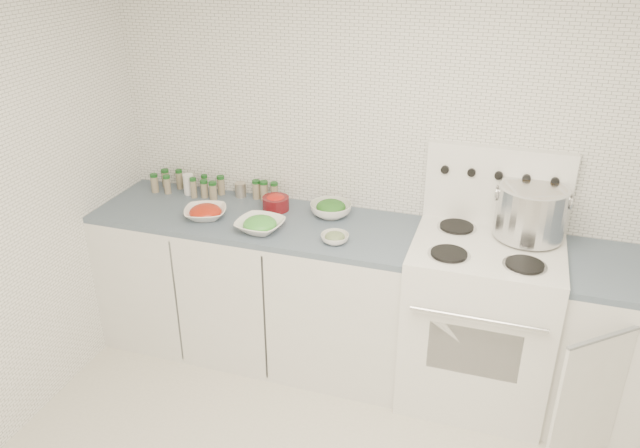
{
  "coord_description": "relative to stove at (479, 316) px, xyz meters",
  "views": [
    {
      "loc": [
        0.52,
        -1.76,
        2.41
      ],
      "look_at": [
        -0.41,
        1.14,
        0.94
      ],
      "focal_mm": 35.0,
      "sensor_mm": 36.0,
      "label": 1
    }
  ],
  "objects": [
    {
      "name": "spice_cluster",
      "position": [
        -1.7,
        0.22,
        0.46
      ],
      "size": [
        0.81,
        0.15,
        0.13
      ],
      "color": "gray",
      "rests_on": "counter_left"
    },
    {
      "name": "counter_left",
      "position": [
        -1.3,
        0.0,
        -0.05
      ],
      "size": [
        1.85,
        0.62,
        0.9
      ],
      "color": "white",
      "rests_on": "ground"
    },
    {
      "name": "bowl_snowpea",
      "position": [
        -1.2,
        -0.15,
        0.44
      ],
      "size": [
        0.28,
        0.28,
        0.08
      ],
      "color": "white",
      "rests_on": "counter_left"
    },
    {
      "name": "stock_pot",
      "position": [
        0.18,
        0.14,
        0.6
      ],
      "size": [
        0.37,
        0.35,
        0.27
      ],
      "rotation": [
        0.0,
        0.0,
        -0.19
      ],
      "color": "silver",
      "rests_on": "stove"
    },
    {
      "name": "salt_canister",
      "position": [
        -1.82,
        0.19,
        0.47
      ],
      "size": [
        0.08,
        0.08,
        0.13
      ],
      "primitive_type": "cylinder",
      "rotation": [
        0.0,
        0.0,
        0.41
      ],
      "color": "white",
      "rests_on": "counter_left"
    },
    {
      "name": "bowl_tomato",
      "position": [
        -1.56,
        -0.09,
        0.44
      ],
      "size": [
        0.3,
        0.3,
        0.08
      ],
      "color": "white",
      "rests_on": "counter_left"
    },
    {
      "name": "bowl_zucchini",
      "position": [
        -0.77,
        -0.15,
        0.43
      ],
      "size": [
        0.16,
        0.16,
        0.06
      ],
      "color": "white",
      "rests_on": "counter_left"
    },
    {
      "name": "stove",
      "position": [
        0.0,
        0.0,
        0.0
      ],
      "size": [
        0.76,
        0.7,
        1.36
      ],
      "color": "white",
      "rests_on": "ground"
    },
    {
      "name": "bowl_pepper",
      "position": [
        -1.22,
        0.14,
        0.45
      ],
      "size": [
        0.16,
        0.16,
        0.1
      ],
      "color": "#5B0F14",
      "rests_on": "counter_left"
    },
    {
      "name": "tin_can",
      "position": [
        -1.5,
        0.25,
        0.45
      ],
      "size": [
        0.07,
        0.07,
        0.09
      ],
      "primitive_type": "cylinder",
      "rotation": [
        0.0,
        0.0,
        -0.07
      ],
      "color": "#B8AB9B",
      "rests_on": "counter_left"
    },
    {
      "name": "room_walls",
      "position": [
        -0.48,
        -1.19,
        1.06
      ],
      "size": [
        3.54,
        3.04,
        2.52
      ],
      "color": "white",
      "rests_on": "ground"
    },
    {
      "name": "bowl_broccoli",
      "position": [
        -0.89,
        0.16,
        0.45
      ],
      "size": [
        0.26,
        0.26,
        0.1
      ],
      "color": "white",
      "rests_on": "counter_left"
    }
  ]
}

